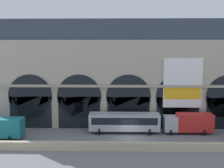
{
  "coord_description": "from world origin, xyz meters",
  "views": [
    {
      "loc": [
        -1.64,
        -39.49,
        13.13
      ],
      "look_at": [
        -2.7,
        5.0,
        7.45
      ],
      "focal_mm": 44.1,
      "sensor_mm": 36.0,
      "label": 1
    }
  ],
  "objects": [
    {
      "name": "ground_plane",
      "position": [
        0.0,
        0.0,
        0.0
      ],
      "size": [
        200.0,
        200.0,
        0.0
      ],
      "primitive_type": "plane",
      "color": "slate"
    },
    {
      "name": "quay_parapet_wall",
      "position": [
        0.0,
        -5.16,
        0.56
      ],
      "size": [
        90.0,
        0.7,
        1.13
      ],
      "primitive_type": "cube",
      "color": "#BCAD8C",
      "rests_on": "ground"
    },
    {
      "name": "station_building",
      "position": [
        0.04,
        7.77,
        8.76
      ],
      "size": [
        50.33,
        5.97,
        18.01
      ],
      "color": "#B2A891",
      "rests_on": "ground"
    },
    {
      "name": "bus_center",
      "position": [
        -0.71,
        2.62,
        1.78
      ],
      "size": [
        11.0,
        3.25,
        3.1
      ],
      "color": "#ADB2B7",
      "rests_on": "ground"
    },
    {
      "name": "box_truck_mideast",
      "position": [
        9.35,
        2.58,
        1.7
      ],
      "size": [
        7.5,
        2.91,
        3.12
      ],
      "color": "#ADB2B7",
      "rests_on": "ground"
    }
  ]
}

